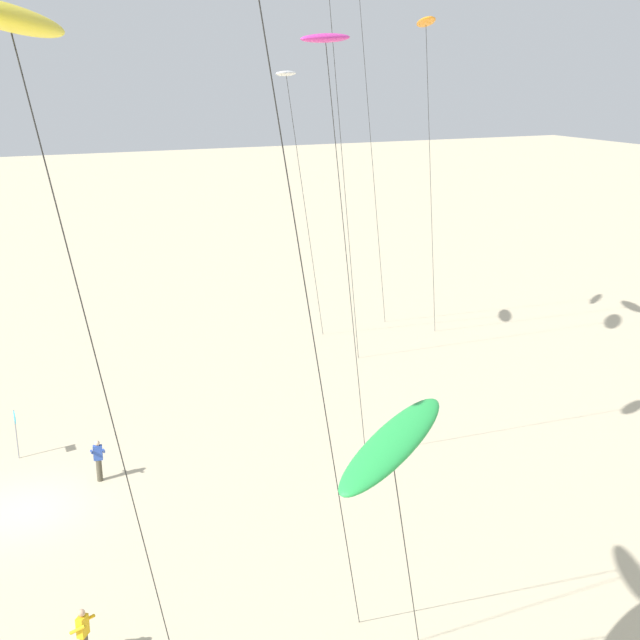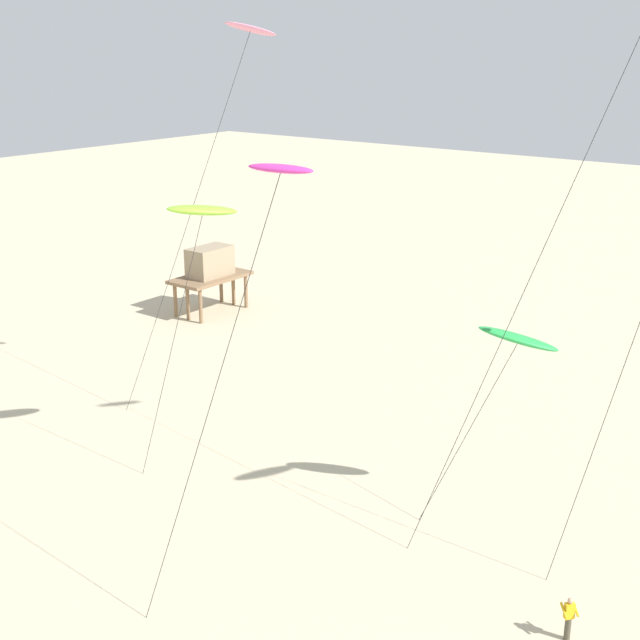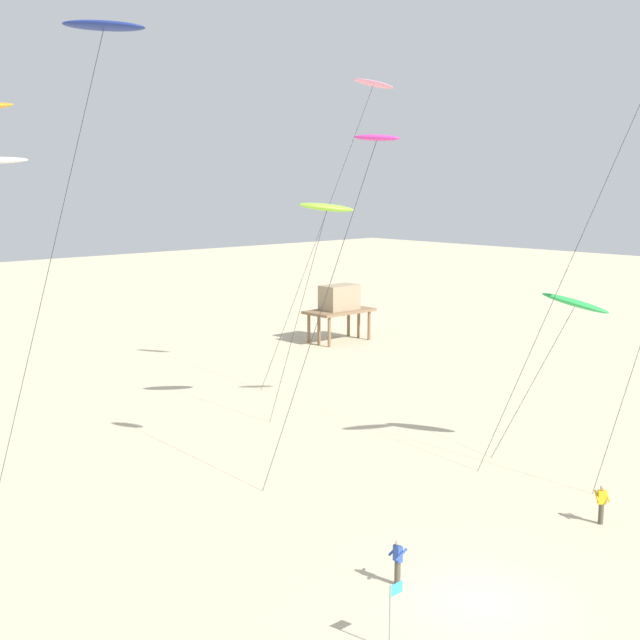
# 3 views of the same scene
# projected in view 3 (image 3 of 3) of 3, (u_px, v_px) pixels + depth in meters

# --- Properties ---
(ground_plane) EXTENTS (260.00, 260.00, 0.00)m
(ground_plane) POSITION_uv_depth(u_px,v_px,m) (481.00, 603.00, 28.26)
(ground_plane) COLOR beige
(kite_lime) EXTENTS (4.10, 3.58, 13.05)m
(kite_lime) POSITION_uv_depth(u_px,v_px,m) (327.00, 208.00, 47.19)
(kite_lime) COLOR #8CD833
(kite_lime) RESTS_ON ground
(kite_green) EXTENTS (4.06, 4.42, 8.70)m
(kite_green) POSITION_uv_depth(u_px,v_px,m) (575.00, 303.00, 41.67)
(kite_green) COLOR green
(kite_green) RESTS_ON ground
(kite_magenta) EXTENTS (4.43, 4.64, 16.15)m
(kite_magenta) POSITION_uv_depth(u_px,v_px,m) (375.00, 142.00, 35.75)
(kite_magenta) COLOR #D8339E
(kite_magenta) RESTS_ON ground
(kite_navy) EXTENTS (5.57, 5.43, 20.24)m
(kite_navy) POSITION_uv_depth(u_px,v_px,m) (103.00, 29.00, 31.64)
(kite_navy) COLOR navy
(kite_navy) RESTS_ON ground
(kite_pink) EXTENTS (6.43, 6.47, 20.82)m
(kite_pink) POSITION_uv_depth(u_px,v_px,m) (372.00, 89.00, 53.50)
(kite_pink) COLOR pink
(kite_pink) RESTS_ON ground
(kite_flyer_nearest) EXTENTS (0.60, 0.62, 1.67)m
(kite_flyer_nearest) POSITION_uv_depth(u_px,v_px,m) (398.00, 561.00, 29.39)
(kite_flyer_nearest) COLOR #4C4738
(kite_flyer_nearest) RESTS_ON ground
(kite_flyer_middle) EXTENTS (0.73, 0.73, 1.67)m
(kite_flyer_middle) POSITION_uv_depth(u_px,v_px,m) (602.00, 503.00, 34.62)
(kite_flyer_middle) COLOR #4C4738
(kite_flyer_middle) RESTS_ON ground
(stilt_house) EXTENTS (6.14, 3.29, 5.06)m
(stilt_house) POSITION_uv_depth(u_px,v_px,m) (339.00, 302.00, 73.75)
(stilt_house) COLOR #846647
(stilt_house) RESTS_ON ground
(marker_flag) EXTENTS (0.57, 0.05, 2.10)m
(marker_flag) POSITION_uv_depth(u_px,v_px,m) (393.00, 603.00, 25.27)
(marker_flag) COLOR gray
(marker_flag) RESTS_ON ground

